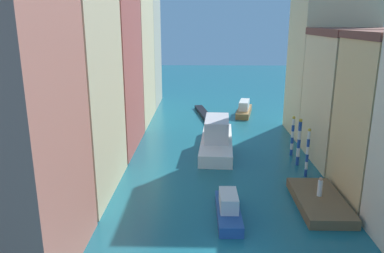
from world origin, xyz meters
TOP-DOWN VIEW (x-y plane):
  - ground_plane at (0.00, 24.50)m, footprint 154.00×154.00m
  - building_left_1 at (-12.98, 10.45)m, footprint 8.11×10.61m
  - building_left_2 at (-12.98, 21.61)m, footprint 8.11×11.11m
  - building_left_3 at (-12.98, 33.10)m, footprint 8.11×11.64m
  - building_left_4 at (-12.98, 43.74)m, footprint 8.11×9.73m
  - building_right_2 at (12.98, 18.11)m, footprint 8.11×9.69m
  - building_right_3 at (12.98, 27.11)m, footprint 8.11×8.43m
  - waterfront_dock at (6.99, 8.02)m, footprint 3.41×7.10m
  - person_on_dock at (7.00, 8.21)m, footprint 0.36×0.36m
  - mooring_pole_0 at (7.44, 13.57)m, footprint 0.28×0.28m
  - mooring_pole_1 at (7.38, 16.41)m, footprint 0.35×0.35m
  - mooring_pole_2 at (7.41, 19.13)m, footprint 0.32×0.32m
  - vaporetto_white at (-0.26, 20.95)m, footprint 3.97×11.99m
  - gondola_black at (-1.47, 35.60)m, footprint 3.10×10.63m
  - motorboat_0 at (0.01, 6.08)m, footprint 1.68×5.60m
  - motorboat_1 at (4.42, 36.83)m, footprint 3.16×7.25m

SIDE VIEW (x-z plane):
  - ground_plane at x=0.00m, z-range 0.00..0.00m
  - gondola_black at x=-1.47m, z-range 0.00..0.51m
  - waterfront_dock at x=6.99m, z-range 0.00..0.73m
  - motorboat_0 at x=0.01m, z-range -0.24..1.61m
  - motorboat_1 at x=4.42m, z-range -0.25..1.84m
  - vaporetto_white at x=-0.26m, z-range -0.47..3.00m
  - person_on_dock at x=7.00m, z-range 0.67..2.17m
  - mooring_pole_2 at x=7.41m, z-range 0.05..4.24m
  - mooring_pole_0 at x=7.44m, z-range 0.04..4.53m
  - mooring_pole_1 at x=7.38m, z-range 0.05..4.68m
  - building_right_2 at x=12.98m, z-range 0.01..12.81m
  - building_left_2 at x=-12.98m, z-range 0.01..16.76m
  - building_left_1 at x=-12.98m, z-range 0.01..17.69m
  - building_left_4 at x=-12.98m, z-range 0.01..18.45m
  - building_left_3 at x=-12.98m, z-range 0.01..19.02m
  - building_right_3 at x=12.98m, z-range 0.01..21.38m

